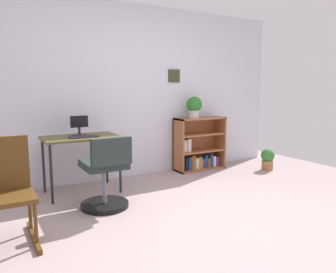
# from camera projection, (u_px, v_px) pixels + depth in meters

# --- Properties ---
(ground_plane) EXTENTS (6.24, 6.24, 0.00)m
(ground_plane) POSITION_uv_depth(u_px,v_px,m) (222.00, 227.00, 3.09)
(ground_plane) COLOR #A38E8E
(wall_back) EXTENTS (5.20, 0.12, 2.48)m
(wall_back) POSITION_uv_depth(u_px,v_px,m) (128.00, 92.00, 4.74)
(wall_back) COLOR silver
(wall_back) RESTS_ON ground_plane
(desk) EXTENTS (0.90, 0.56, 0.71)m
(desk) POSITION_uv_depth(u_px,v_px,m) (81.00, 141.00, 4.01)
(desk) COLOR brown
(desk) RESTS_ON ground_plane
(monitor) EXTENTS (0.22, 0.19, 0.25)m
(monitor) POSITION_uv_depth(u_px,v_px,m) (79.00, 127.00, 4.05)
(monitor) COLOR #262628
(monitor) RESTS_ON desk
(keyboard) EXTENTS (0.34, 0.13, 0.02)m
(keyboard) POSITION_uv_depth(u_px,v_px,m) (84.00, 137.00, 3.89)
(keyboard) COLOR #2C2731
(keyboard) RESTS_ON desk
(office_chair) EXTENTS (0.52, 0.55, 0.80)m
(office_chair) POSITION_uv_depth(u_px,v_px,m) (106.00, 177.00, 3.50)
(office_chair) COLOR black
(office_chair) RESTS_ON ground_plane
(rocking_chair) EXTENTS (0.42, 0.64, 0.89)m
(rocking_chair) POSITION_uv_depth(u_px,v_px,m) (7.00, 190.00, 2.73)
(rocking_chair) COLOR #4F3212
(rocking_chair) RESTS_ON ground_plane
(bookshelf_low) EXTENTS (0.83, 0.30, 0.83)m
(bookshelf_low) POSITION_uv_depth(u_px,v_px,m) (198.00, 147.00, 5.25)
(bookshelf_low) COLOR #9C5B35
(bookshelf_low) RESTS_ON ground_plane
(potted_plant_on_shelf) EXTENTS (0.24, 0.24, 0.33)m
(potted_plant_on_shelf) POSITION_uv_depth(u_px,v_px,m) (194.00, 106.00, 5.06)
(potted_plant_on_shelf) COLOR #B7B2A8
(potted_plant_on_shelf) RESTS_ON bookshelf_low
(potted_plant_floor) EXTENTS (0.21, 0.21, 0.34)m
(potted_plant_floor) POSITION_uv_depth(u_px,v_px,m) (268.00, 159.00, 5.20)
(potted_plant_floor) COLOR #9E6642
(potted_plant_floor) RESTS_ON ground_plane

